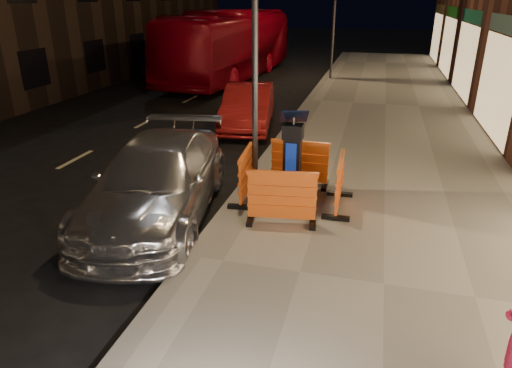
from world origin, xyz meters
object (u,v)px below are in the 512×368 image
(barrier_back, at_px, (300,163))
(car_silver, at_px, (160,215))
(parking_kiosk, at_px, (292,160))
(car_red, at_px, (248,127))
(barrier_kerbside, at_px, (246,174))
(bus_doubledecker, at_px, (231,78))
(barrier_front, at_px, (282,198))
(barrier_bldgside, at_px, (339,183))

(barrier_back, relative_size, car_silver, 0.25)
(parking_kiosk, distance_m, barrier_back, 1.03)
(barrier_back, height_order, car_red, barrier_back)
(barrier_kerbside, height_order, car_silver, barrier_kerbside)
(car_red, distance_m, bus_doubledecker, 9.84)
(parking_kiosk, xyz_separation_m, barrier_front, (0.00, -0.95, -0.40))
(parking_kiosk, bearing_deg, barrier_front, -93.07)
(barrier_bldgside, height_order, bus_doubledecker, bus_doubledecker)
(barrier_front, bearing_deg, parking_kiosk, 81.93)
(barrier_kerbside, height_order, bus_doubledecker, bus_doubledecker)
(barrier_back, distance_m, bus_doubledecker, 15.34)
(parking_kiosk, relative_size, car_red, 0.43)
(barrier_front, relative_size, barrier_back, 1.00)
(barrier_back, distance_m, car_red, 5.55)
(barrier_kerbside, bearing_deg, bus_doubledecker, 13.77)
(car_silver, relative_size, bus_doubledecker, 0.42)
(barrier_back, xyz_separation_m, barrier_kerbside, (-0.95, -0.95, 0.00))
(parking_kiosk, xyz_separation_m, barrier_kerbside, (-0.95, 0.00, -0.40))
(barrier_front, xyz_separation_m, car_red, (-2.55, 6.78, -0.66))
(barrier_kerbside, xyz_separation_m, bus_doubledecker, (-5.12, 15.03, -0.66))
(barrier_kerbside, bearing_deg, barrier_back, -50.07)
(barrier_front, height_order, car_red, barrier_front)
(car_silver, height_order, car_red, car_silver)
(barrier_front, relative_size, car_silver, 0.25)
(barrier_back, relative_size, barrier_bldgside, 1.00)
(parking_kiosk, distance_m, car_silver, 2.85)
(barrier_back, height_order, barrier_kerbside, same)
(bus_doubledecker, bearing_deg, barrier_back, -63.38)
(car_silver, distance_m, bus_doubledecker, 16.41)
(barrier_bldgside, bearing_deg, barrier_kerbside, 88.93)
(parking_kiosk, distance_m, barrier_bldgside, 1.03)
(barrier_back, relative_size, car_red, 0.31)
(barrier_kerbside, height_order, barrier_bldgside, same)
(parking_kiosk, relative_size, bus_doubledecker, 0.15)
(barrier_kerbside, relative_size, car_silver, 0.25)
(barrier_back, xyz_separation_m, car_silver, (-2.45, -1.93, -0.66))
(car_silver, bearing_deg, parking_kiosk, 12.36)
(barrier_back, bearing_deg, bus_doubledecker, 113.28)
(barrier_front, relative_size, barrier_bldgside, 1.00)
(barrier_bldgside, xyz_separation_m, bus_doubledecker, (-7.02, 15.03, -0.66))
(bus_doubledecker, bearing_deg, barrier_bldgside, -61.67)
(barrier_bldgside, bearing_deg, car_red, 29.89)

